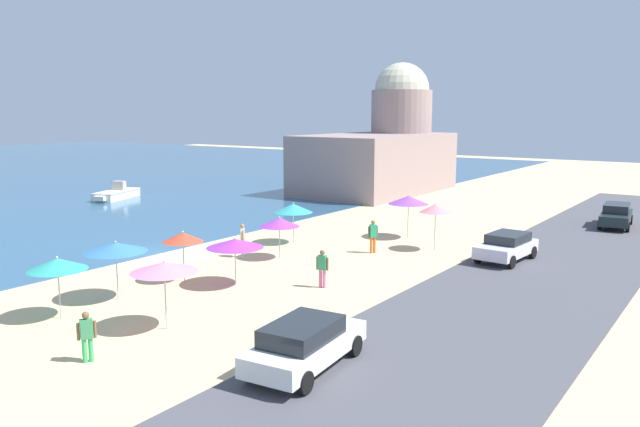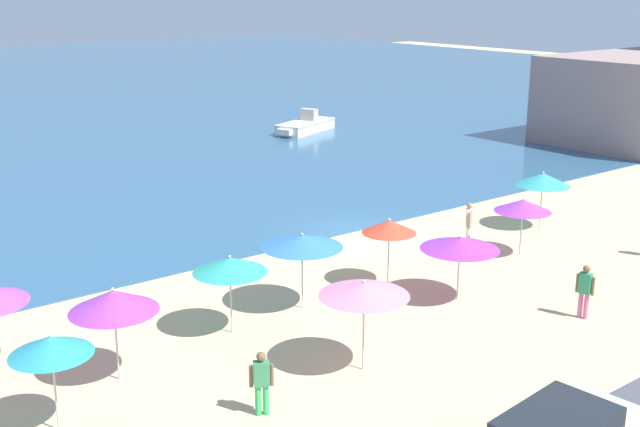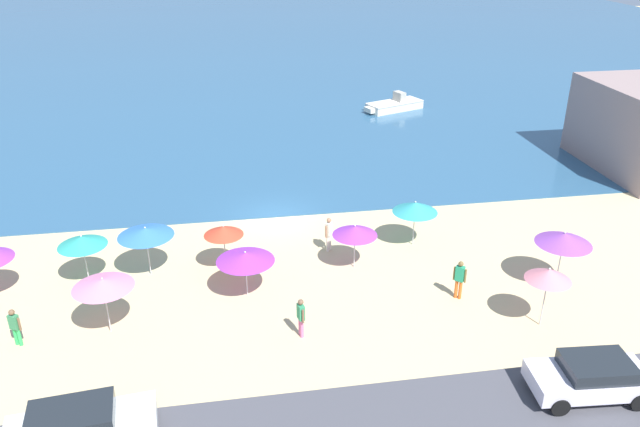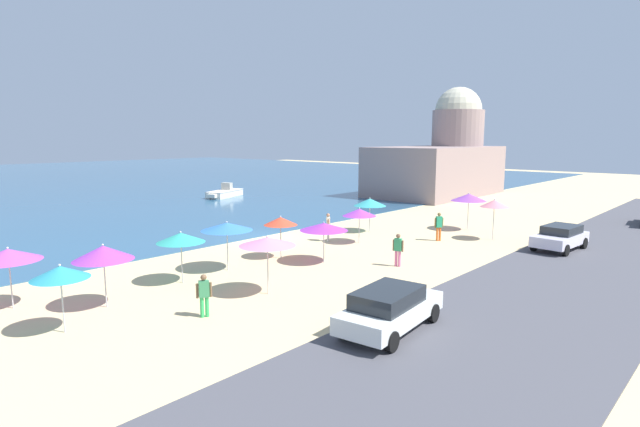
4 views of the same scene
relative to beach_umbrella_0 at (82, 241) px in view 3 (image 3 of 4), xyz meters
The scene contains 18 objects.
ground_plane 10.57m from the beach_umbrella_0, 30.40° to the left, with size 160.00×160.00×0.00m, color #D4BB87.
sea 60.94m from the beach_umbrella_0, 81.56° to the left, with size 150.00×110.00×0.05m, color #2D597C.
beach_umbrella_0 is the anchor object (origin of this frame).
beach_umbrella_1 7.30m from the beach_umbrella_0, 17.93° to the right, with size 2.48×2.48×2.14m.
beach_umbrella_2 2.70m from the beach_umbrella_0, ahead, with size 2.49×2.49×2.42m.
beach_umbrella_3 15.40m from the beach_umbrella_0, ahead, with size 2.21×2.21×2.37m.
beach_umbrella_4 6.10m from the beach_umbrella_0, ahead, with size 1.80×1.80×2.30m.
beach_umbrella_5 12.02m from the beach_umbrella_0, ahead, with size 2.07×2.07×2.19m.
beach_umbrella_6 4.31m from the beach_umbrella_0, 69.94° to the right, with size 2.34×2.34×2.47m.
beach_umbrella_8 20.86m from the beach_umbrella_0, ahead, with size 2.41×2.41×2.61m.
beach_umbrella_10 19.46m from the beach_umbrella_0, 19.07° to the right, with size 1.78×1.78×2.63m.
bather_0 4.87m from the beach_umbrella_0, 113.20° to the right, with size 0.51×0.36×1.59m.
bather_1 16.35m from the beach_umbrella_0, 14.04° to the right, with size 0.46×0.40×1.79m.
bather_2 11.22m from the beach_umbrella_0, ahead, with size 0.42×0.43×1.76m.
bather_3 10.49m from the beach_umbrella_0, 32.04° to the right, with size 0.30×0.56×1.66m.
parked_car_0 10.26m from the beach_umbrella_0, 81.88° to the right, with size 4.62×2.29×1.45m.
parked_car_3 20.87m from the beach_umbrella_0, 30.09° to the right, with size 4.10×2.19×1.39m.
skiff_nearshore 32.29m from the beach_umbrella_0, 49.55° to the left, with size 5.39×3.53×1.48m.
Camera 3 is at (-2.61, -30.57, 14.72)m, focal length 35.00 mm.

